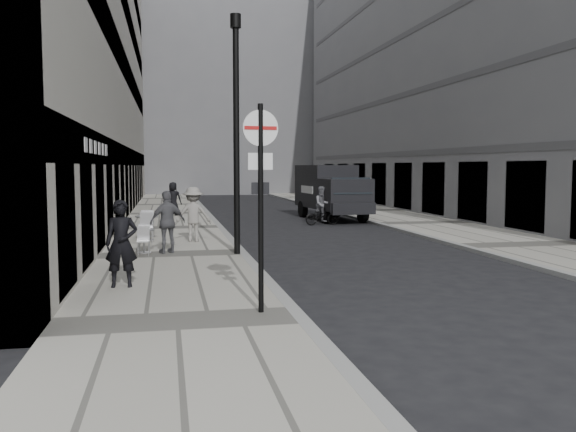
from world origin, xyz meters
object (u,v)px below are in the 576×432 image
walking_man (121,243)px  lamppost (236,122)px  panel_van (330,189)px  sign_post (261,180)px  cyclist (322,210)px

walking_man → lamppost: lamppost is taller
walking_man → panel_van: panel_van is taller
walking_man → lamppost: size_ratio=0.27×
sign_post → panel_van: bearing=66.4°
panel_van → cyclist: panel_van is taller
sign_post → lamppost: (0.39, 7.00, 1.45)m
sign_post → cyclist: size_ratio=2.05×
lamppost → cyclist: lamppost is taller
panel_van → lamppost: bearing=-121.2°
walking_man → panel_van: bearing=62.6°
walking_man → cyclist: 15.25m
cyclist → sign_post: bearing=-117.5°
lamppost → cyclist: (4.79, 8.90, -3.16)m
sign_post → panel_van: 19.70m
walking_man → lamppost: (2.86, 4.29, 2.80)m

